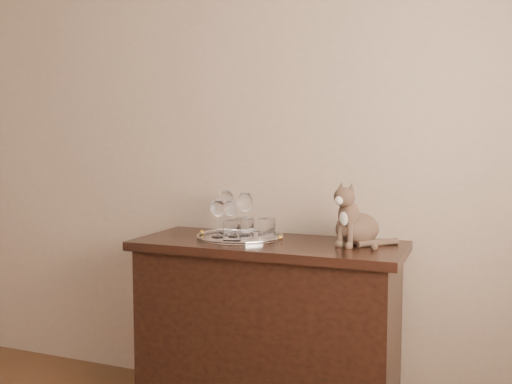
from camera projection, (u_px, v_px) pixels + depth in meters
wall_back at (182, 131)px, 3.01m from camera, size 4.00×0.10×2.70m
sideboard at (268, 334)px, 2.59m from camera, size 1.20×0.50×0.85m
tray at (240, 238)px, 2.62m from camera, size 0.40×0.40×0.01m
wine_glass_a at (226, 212)px, 2.73m from camera, size 0.08×0.08×0.21m
wine_glass_b at (245, 213)px, 2.68m from camera, size 0.08×0.08×0.20m
wine_glass_c at (218, 218)px, 2.61m from camera, size 0.07×0.07×0.18m
wine_glass_d at (230, 217)px, 2.65m from camera, size 0.07×0.07×0.17m
tumbler_a at (244, 229)px, 2.56m from camera, size 0.08×0.08×0.09m
tumbler_b at (232, 230)px, 2.51m from camera, size 0.08×0.08×0.09m
tumbler_c at (267, 228)px, 2.59m from camera, size 0.08×0.08×0.09m
cat at (357, 213)px, 2.46m from camera, size 0.35×0.33×0.28m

